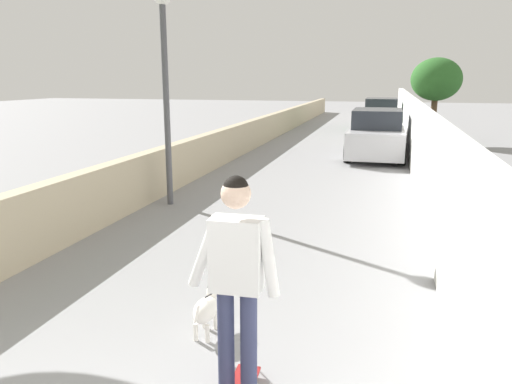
{
  "coord_description": "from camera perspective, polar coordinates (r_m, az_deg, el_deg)",
  "views": [
    {
      "loc": [
        -1.41,
        -1.94,
        2.51
      ],
      "look_at": [
        4.82,
        -0.28,
        1.0
      ],
      "focal_mm": 34.27,
      "sensor_mm": 36.0,
      "label": 1
    }
  ],
  "objects": [
    {
      "name": "wall_left",
      "position": [
        14.36,
        -4.48,
        5.13
      ],
      "size": [
        48.0,
        0.3,
        1.03
      ],
      "primitive_type": "cube",
      "color": "tan",
      "rests_on": "ground"
    },
    {
      "name": "ground_plane",
      "position": [
        15.73,
        7.66,
        3.86
      ],
      "size": [
        80.0,
        80.0,
        0.0
      ],
      "primitive_type": "plane",
      "color": "gray"
    },
    {
      "name": "lamp_post",
      "position": [
        9.83,
        -10.63,
        15.12
      ],
      "size": [
        0.36,
        0.36,
        4.19
      ],
      "color": "#4C4C51",
      "rests_on": "ground"
    },
    {
      "name": "car_near",
      "position": [
        16.34,
        13.87,
        6.47
      ],
      "size": [
        4.13,
        1.8,
        1.54
      ],
      "color": "silver",
      "rests_on": "ground"
    },
    {
      "name": "car_far",
      "position": [
        25.39,
        14.37,
        8.69
      ],
      "size": [
        4.19,
        1.8,
        1.54
      ],
      "color": "#336B38",
      "rests_on": "ground"
    },
    {
      "name": "dog",
      "position": [
        5.02,
        -5.78,
        -13.31
      ],
      "size": [
        1.28,
        0.74,
        1.06
      ],
      "color": "white",
      "rests_on": "ground"
    },
    {
      "name": "fence_right",
      "position": [
        13.53,
        18.51,
        5.66
      ],
      "size": [
        48.0,
        0.3,
        1.8
      ],
      "primitive_type": "cube",
      "color": "white",
      "rests_on": "ground"
    },
    {
      "name": "tree_right_mid",
      "position": [
        20.48,
        20.3,
        12.17
      ],
      "size": [
        1.91,
        1.91,
        3.28
      ],
      "color": "brown",
      "rests_on": "ground"
    },
    {
      "name": "person_skateboarder",
      "position": [
        3.66,
        -2.28,
        -9.2
      ],
      "size": [
        0.23,
        0.71,
        1.75
      ],
      "color": "#333859",
      "rests_on": "skateboard"
    }
  ]
}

